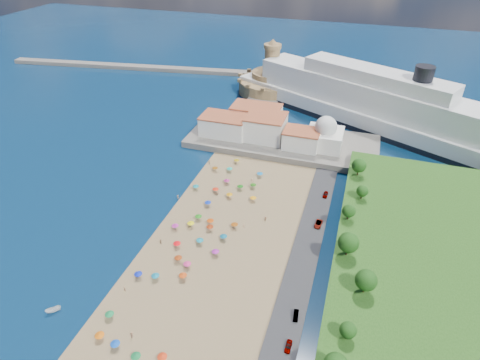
% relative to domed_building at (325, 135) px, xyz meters
% --- Properties ---
extents(ground, '(700.00, 700.00, 0.00)m').
position_rel_domed_building_xyz_m(ground, '(-30.00, -71.00, -8.97)').
color(ground, '#071938').
rests_on(ground, ground).
extents(terrace, '(90.00, 36.00, 3.00)m').
position_rel_domed_building_xyz_m(terrace, '(-20.00, 2.00, -7.47)').
color(terrace, '#59544C').
rests_on(terrace, ground).
extents(jetty, '(18.00, 70.00, 2.40)m').
position_rel_domed_building_xyz_m(jetty, '(-42.00, 37.00, -7.77)').
color(jetty, '#59544C').
rests_on(jetty, ground).
extents(breakwater, '(199.03, 34.77, 2.60)m').
position_rel_domed_building_xyz_m(breakwater, '(-140.00, 82.00, -7.67)').
color(breakwater, '#59544C').
rests_on(breakwater, ground).
extents(waterfront_buildings, '(57.00, 29.00, 11.00)m').
position_rel_domed_building_xyz_m(waterfront_buildings, '(-33.05, 2.64, -1.10)').
color(waterfront_buildings, silver).
rests_on(waterfront_buildings, terrace).
extents(domed_building, '(16.00, 16.00, 15.00)m').
position_rel_domed_building_xyz_m(domed_building, '(0.00, 0.00, 0.00)').
color(domed_building, silver).
rests_on(domed_building, terrace).
extents(fortress, '(40.00, 40.00, 32.40)m').
position_rel_domed_building_xyz_m(fortress, '(-42.00, 67.00, -2.29)').
color(fortress, '#A38351').
rests_on(fortress, ground).
extents(cruise_ship, '(159.56, 94.23, 36.17)m').
position_rel_domed_building_xyz_m(cruise_ship, '(18.59, 36.71, 1.74)').
color(cruise_ship, black).
rests_on(cruise_ship, ground).
extents(beach_parasols, '(26.65, 114.54, 2.20)m').
position_rel_domed_building_xyz_m(beach_parasols, '(-32.42, -76.42, -6.83)').
color(beach_parasols, gray).
rests_on(beach_parasols, beach).
extents(beachgoers, '(37.01, 101.87, 1.86)m').
position_rel_domed_building_xyz_m(beachgoers, '(-32.51, -75.37, -7.83)').
color(beachgoers, tan).
rests_on(beachgoers, beach).
extents(moored_boats, '(5.90, 21.78, 1.62)m').
position_rel_domed_building_xyz_m(moored_boats, '(-57.93, -121.85, -8.20)').
color(moored_boats, white).
rests_on(moored_boats, ground).
extents(parked_cars, '(2.70, 73.48, 1.41)m').
position_rel_domed_building_xyz_m(parked_cars, '(6.00, -67.27, -7.59)').
color(parked_cars, gray).
rests_on(parked_cars, promenade).
extents(hillside_trees, '(12.35, 111.63, 8.10)m').
position_rel_domed_building_xyz_m(hillside_trees, '(18.18, -76.20, 1.28)').
color(hillside_trees, '#382314').
rests_on(hillside_trees, hillside).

